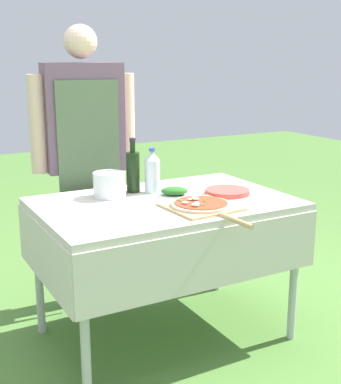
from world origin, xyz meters
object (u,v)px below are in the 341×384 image
at_px(prep_table, 164,216).
at_px(herb_container, 174,192).
at_px(oil_bottle, 133,171).
at_px(plate_stack, 227,192).
at_px(pizza_on_peel, 202,206).
at_px(mixing_tub, 109,185).
at_px(person_cook, 85,145).
at_px(water_bottle, 152,172).

xyz_separation_m(prep_table, herb_container, (0.09, 0.06, 0.11)).
bearing_deg(oil_bottle, plate_stack, -34.14).
bearing_deg(pizza_on_peel, mixing_tub, 122.09).
height_order(person_cook, plate_stack, person_cook).
height_order(prep_table, herb_container, herb_container).
bearing_deg(oil_bottle, prep_table, -75.97).
bearing_deg(mixing_tub, prep_table, -43.83).
relative_size(prep_table, pizza_on_peel, 2.36).
height_order(oil_bottle, mixing_tub, oil_bottle).
xyz_separation_m(water_bottle, plate_stack, (0.33, -0.22, -0.10)).
distance_m(pizza_on_peel, mixing_tub, 0.51).
bearing_deg(oil_bottle, pizza_on_peel, -72.23).
xyz_separation_m(pizza_on_peel, herb_container, (0.00, 0.27, 0.01)).
bearing_deg(prep_table, oil_bottle, 104.03).
relative_size(water_bottle, mixing_tub, 1.44).
height_order(mixing_tub, plate_stack, mixing_tub).
xyz_separation_m(water_bottle, mixing_tub, (-0.24, 0.02, -0.05)).
xyz_separation_m(person_cook, plate_stack, (0.54, -0.64, -0.20)).
distance_m(person_cook, mixing_tub, 0.43).
relative_size(person_cook, mixing_tub, 9.71).
bearing_deg(plate_stack, pizza_on_peel, -146.57).
bearing_deg(plate_stack, person_cook, 130.06).
xyz_separation_m(oil_bottle, herb_container, (0.15, -0.18, -0.09)).
height_order(herb_container, mixing_tub, mixing_tub).
distance_m(water_bottle, herb_container, 0.17).
bearing_deg(oil_bottle, water_bottle, -33.84).
bearing_deg(prep_table, pizza_on_peel, -68.28).
distance_m(oil_bottle, herb_container, 0.25).
height_order(prep_table, pizza_on_peel, pizza_on_peel).
bearing_deg(plate_stack, herb_container, 160.03).
relative_size(pizza_on_peel, herb_container, 2.73).
height_order(person_cook, oil_bottle, person_cook).
bearing_deg(water_bottle, herb_container, -63.82).
xyz_separation_m(oil_bottle, mixing_tub, (-0.15, -0.04, -0.05)).
relative_size(oil_bottle, herb_container, 1.47).
distance_m(prep_table, plate_stack, 0.37).
relative_size(pizza_on_peel, water_bottle, 2.24).
distance_m(person_cook, water_bottle, 0.48).
distance_m(prep_table, pizza_on_peel, 0.25).
relative_size(prep_table, person_cook, 0.78).
xyz_separation_m(pizza_on_peel, mixing_tub, (-0.30, 0.42, 0.05)).
bearing_deg(mixing_tub, pizza_on_peel, -54.66).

